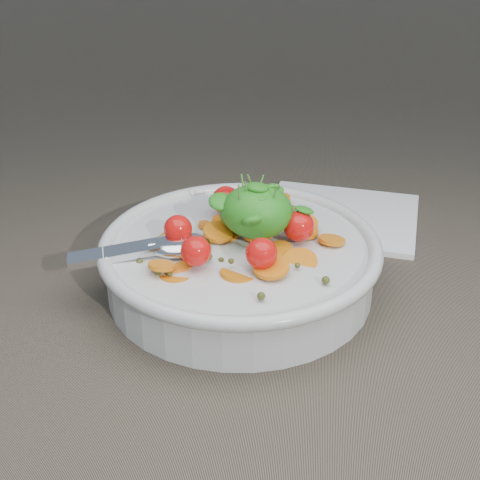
# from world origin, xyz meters

# --- Properties ---
(ground) EXTENTS (6.00, 6.00, 0.00)m
(ground) POSITION_xyz_m (0.00, 0.00, 0.00)
(ground) COLOR brown
(ground) RESTS_ON ground
(bowl) EXTENTS (0.29, 0.27, 0.11)m
(bowl) POSITION_xyz_m (-0.03, 0.02, 0.03)
(bowl) COLOR silver
(bowl) RESTS_ON ground
(napkin) EXTENTS (0.19, 0.18, 0.01)m
(napkin) POSITION_xyz_m (0.07, 0.18, 0.00)
(napkin) COLOR white
(napkin) RESTS_ON ground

